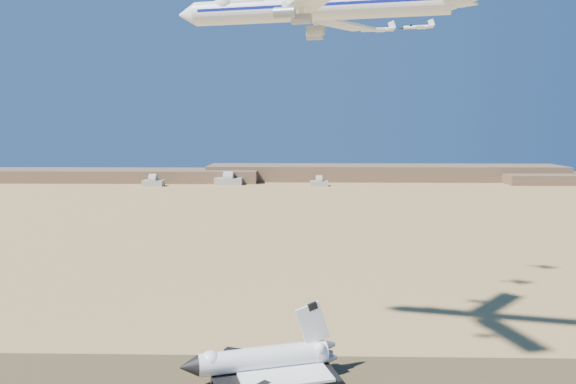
{
  "coord_description": "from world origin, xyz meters",
  "views": [
    {
      "loc": [
        20.46,
        -132.11,
        67.68
      ],
      "look_at": [
        17.19,
        8.0,
        50.51
      ],
      "focal_mm": 35.0,
      "sensor_mm": 36.0,
      "label": 1
    }
  ],
  "objects_px": {
    "shuttle": "(262,361)",
    "carrier_747": "(308,9)",
    "chase_jet_d": "(376,30)",
    "chase_jet_e": "(418,27)"
  },
  "relations": [
    {
      "from": "shuttle",
      "to": "carrier_747",
      "type": "bearing_deg",
      "value": 31.46
    },
    {
      "from": "chase_jet_d",
      "to": "chase_jet_e",
      "type": "bearing_deg",
      "value": 60.17
    },
    {
      "from": "chase_jet_d",
      "to": "chase_jet_e",
      "type": "distance_m",
      "value": 30.92
    },
    {
      "from": "shuttle",
      "to": "chase_jet_d",
      "type": "xyz_separation_m",
      "value": [
        35.59,
        56.11,
        93.92
      ]
    },
    {
      "from": "shuttle",
      "to": "chase_jet_e",
      "type": "xyz_separation_m",
      "value": [
        54.33,
        80.23,
        98.73
      ]
    },
    {
      "from": "chase_jet_d",
      "to": "carrier_747",
      "type": "bearing_deg",
      "value": -111.03
    },
    {
      "from": "shuttle",
      "to": "chase_jet_e",
      "type": "relative_size",
      "value": 3.07
    },
    {
      "from": "chase_jet_d",
      "to": "chase_jet_e",
      "type": "height_order",
      "value": "chase_jet_e"
    },
    {
      "from": "carrier_747",
      "to": "chase_jet_e",
      "type": "distance_m",
      "value": 79.84
    },
    {
      "from": "shuttle",
      "to": "carrier_747",
      "type": "xyz_separation_m",
      "value": [
        11.66,
        13.04,
        92.47
      ]
    }
  ]
}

